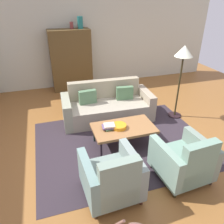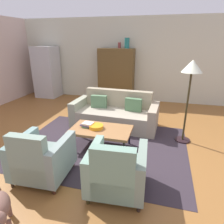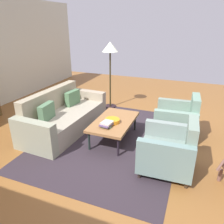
{
  "view_description": "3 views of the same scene",
  "coord_description": "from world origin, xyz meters",
  "px_view_note": "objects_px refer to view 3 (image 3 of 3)",
  "views": [
    {
      "loc": [
        -1.4,
        -3.35,
        2.69
      ],
      "look_at": [
        -0.26,
        0.27,
        0.64
      ],
      "focal_mm": 35.32,
      "sensor_mm": 36.0,
      "label": 1
    },
    {
      "loc": [
        1.04,
        -3.38,
        2.08
      ],
      "look_at": [
        0.08,
        0.2,
        0.72
      ],
      "focal_mm": 31.87,
      "sensor_mm": 36.0,
      "label": 2
    },
    {
      "loc": [
        -3.7,
        -1.34,
        2.2
      ],
      "look_at": [
        -0.08,
        0.08,
        0.57
      ],
      "focal_mm": 35.14,
      "sensor_mm": 36.0,
      "label": 3
    }
  ],
  "objects_px": {
    "armchair_right": "(179,121)",
    "floor_lamp": "(110,53)",
    "couch": "(62,117)",
    "fruit_bowl": "(112,121)",
    "armchair_left": "(171,151)",
    "book_stack": "(107,124)",
    "coffee_table": "(114,122)"
  },
  "relations": [
    {
      "from": "couch",
      "to": "armchair_left",
      "type": "xyz_separation_m",
      "value": [
        -0.6,
        -2.35,
        0.06
      ]
    },
    {
      "from": "couch",
      "to": "armchair_right",
      "type": "bearing_deg",
      "value": 106.86
    },
    {
      "from": "armchair_left",
      "to": "fruit_bowl",
      "type": "height_order",
      "value": "armchair_left"
    },
    {
      "from": "fruit_bowl",
      "to": "floor_lamp",
      "type": "relative_size",
      "value": 0.17
    },
    {
      "from": "armchair_left",
      "to": "armchair_right",
      "type": "bearing_deg",
      "value": -2.52
    },
    {
      "from": "couch",
      "to": "floor_lamp",
      "type": "bearing_deg",
      "value": 166.82
    },
    {
      "from": "fruit_bowl",
      "to": "book_stack",
      "type": "relative_size",
      "value": 0.95
    },
    {
      "from": "couch",
      "to": "book_stack",
      "type": "distance_m",
      "value": 1.2
    },
    {
      "from": "couch",
      "to": "floor_lamp",
      "type": "distance_m",
      "value": 2.04
    },
    {
      "from": "couch",
      "to": "fruit_bowl",
      "type": "height_order",
      "value": "couch"
    },
    {
      "from": "couch",
      "to": "fruit_bowl",
      "type": "distance_m",
      "value": 1.2
    },
    {
      "from": "floor_lamp",
      "to": "couch",
      "type": "bearing_deg",
      "value": 164.28
    },
    {
      "from": "coffee_table",
      "to": "fruit_bowl",
      "type": "bearing_deg",
      "value": -180.0
    },
    {
      "from": "couch",
      "to": "coffee_table",
      "type": "bearing_deg",
      "value": 92.35
    },
    {
      "from": "couch",
      "to": "armchair_right",
      "type": "relative_size",
      "value": 2.43
    },
    {
      "from": "floor_lamp",
      "to": "armchair_left",
      "type": "bearing_deg",
      "value": -139.57
    },
    {
      "from": "armchair_right",
      "to": "fruit_bowl",
      "type": "relative_size",
      "value": 3.1
    },
    {
      "from": "couch",
      "to": "floor_lamp",
      "type": "height_order",
      "value": "floor_lamp"
    },
    {
      "from": "armchair_right",
      "to": "floor_lamp",
      "type": "height_order",
      "value": "floor_lamp"
    },
    {
      "from": "armchair_left",
      "to": "book_stack",
      "type": "height_order",
      "value": "armchair_left"
    },
    {
      "from": "coffee_table",
      "to": "floor_lamp",
      "type": "xyz_separation_m",
      "value": [
        1.63,
        0.73,
        1.07
      ]
    },
    {
      "from": "coffee_table",
      "to": "book_stack",
      "type": "xyz_separation_m",
      "value": [
        -0.28,
        0.03,
        0.08
      ]
    },
    {
      "from": "armchair_right",
      "to": "fruit_bowl",
      "type": "height_order",
      "value": "armchair_right"
    },
    {
      "from": "couch",
      "to": "coffee_table",
      "type": "xyz_separation_m",
      "value": [
        -0.0,
        -1.19,
        0.09
      ]
    },
    {
      "from": "couch",
      "to": "fruit_bowl",
      "type": "relative_size",
      "value": 7.53
    },
    {
      "from": "armchair_right",
      "to": "floor_lamp",
      "type": "xyz_separation_m",
      "value": [
        1.02,
        1.9,
        1.1
      ]
    },
    {
      "from": "armchair_left",
      "to": "coffee_table",
      "type": "bearing_deg",
      "value": 60.37
    },
    {
      "from": "coffee_table",
      "to": "armchair_right",
      "type": "height_order",
      "value": "armchair_right"
    },
    {
      "from": "floor_lamp",
      "to": "book_stack",
      "type": "bearing_deg",
      "value": -159.86
    },
    {
      "from": "coffee_table",
      "to": "floor_lamp",
      "type": "relative_size",
      "value": 0.7
    },
    {
      "from": "armchair_right",
      "to": "book_stack",
      "type": "relative_size",
      "value": 2.95
    },
    {
      "from": "fruit_bowl",
      "to": "couch",
      "type": "bearing_deg",
      "value": 85.18
    }
  ]
}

